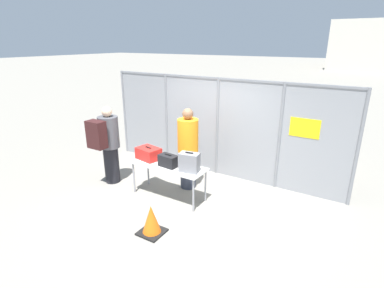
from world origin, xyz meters
name	(u,v)px	position (x,y,z in m)	size (l,w,h in m)	color
ground_plane	(179,202)	(0.00, 0.00, 0.00)	(120.00, 120.00, 0.00)	gray
fence_section	(218,126)	(0.02, 1.70, 1.24)	(6.08, 0.07, 2.37)	gray
inspection_table	(168,168)	(-0.30, 0.08, 0.66)	(1.63, 0.60, 0.72)	silver
suitcase_red	(149,153)	(-0.87, 0.15, 0.85)	(0.55, 0.44, 0.28)	red
suitcase_black	(168,161)	(-0.26, 0.04, 0.85)	(0.41, 0.26, 0.27)	black
suitcase_grey	(189,162)	(0.24, 0.05, 0.91)	(0.42, 0.29, 0.40)	slate
traveler_hooded	(107,142)	(-1.86, -0.08, 0.99)	(0.45, 0.69, 1.81)	black
security_worker_near	(188,148)	(-0.19, 0.68, 0.94)	(0.45, 0.45, 1.82)	#383D4C
utility_trailer	(272,143)	(0.82, 3.56, 0.40)	(4.49, 2.35, 0.65)	white
traffic_cone	(151,221)	(0.20, -1.13, 0.24)	(0.42, 0.42, 0.53)	black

